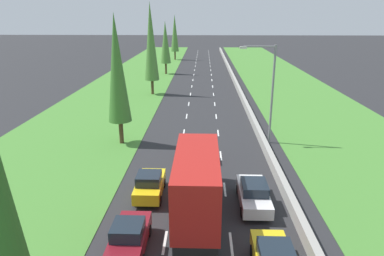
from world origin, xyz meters
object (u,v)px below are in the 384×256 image
poplar_tree_second (117,69)px  poplar_tree_fifth (175,33)px  yellow_hatchback_left_lane (150,185)px  red_box_truck_centre_lane (197,181)px  street_light_mast (269,88)px  poplar_tree_fourth (165,42)px  poplar_tree_third (151,42)px  white_sedan_right_lane (254,194)px  maroon_hatchback_left_lane (129,237)px  red_hatchback_centre_lane (198,150)px

poplar_tree_second → poplar_tree_fifth: bearing=90.0°
yellow_hatchback_left_lane → red_box_truck_centre_lane: bearing=-32.4°
yellow_hatchback_left_lane → street_light_mast: bearing=48.4°
poplar_tree_second → poplar_tree_fourth: size_ratio=1.13×
poplar_tree_third → poplar_tree_fourth: bearing=89.8°
poplar_tree_second → street_light_mast: bearing=2.8°
white_sedan_right_lane → poplar_tree_second: size_ratio=0.38×
yellow_hatchback_left_lane → poplar_tree_fifth: 73.53m
white_sedan_right_lane → maroon_hatchback_left_lane: bearing=-145.8°
maroon_hatchback_left_lane → yellow_hatchback_left_lane: same height
poplar_tree_second → street_light_mast: 13.58m
poplar_tree_fourth → white_sedan_right_lane: bearing=-78.0°
red_hatchback_centre_lane → poplar_tree_third: poplar_tree_third is taller
poplar_tree_fourth → yellow_hatchback_left_lane: bearing=-85.2°
poplar_tree_fourth → red_hatchback_centre_lane: bearing=-80.6°
red_box_truck_centre_lane → white_sedan_right_lane: (3.52, 1.03, -1.37)m
maroon_hatchback_left_lane → poplar_tree_fifth: bearing=92.9°
red_box_truck_centre_lane → red_hatchback_centre_lane: size_ratio=2.41×
red_box_truck_centre_lane → street_light_mast: bearing=63.7°
street_light_mast → red_hatchback_centre_lane: bearing=-146.1°
maroon_hatchback_left_lane → white_sedan_right_lane: maroon_hatchback_left_lane is taller
poplar_tree_second → yellow_hatchback_left_lane: bearing=-67.3°
red_hatchback_centre_lane → white_sedan_right_lane: 8.10m
yellow_hatchback_left_lane → street_light_mast: street_light_mast is taller
yellow_hatchback_left_lane → poplar_tree_second: size_ratio=0.33×
street_light_mast → white_sedan_right_lane: bearing=-103.1°
white_sedan_right_lane → poplar_tree_fourth: 52.18m
poplar_tree_second → poplar_tree_fifth: size_ratio=1.01×
red_box_truck_centre_lane → yellow_hatchback_left_lane: red_box_truck_centre_lane is taller
red_box_truck_centre_lane → poplar_tree_fourth: (-7.29, 51.79, 4.06)m
poplar_tree_second → street_light_mast: size_ratio=1.30×
red_box_truck_centre_lane → poplar_tree_third: 34.15m
maroon_hatchback_left_lane → poplar_tree_fourth: size_ratio=0.38×
white_sedan_right_lane → poplar_tree_fifth: 75.17m
maroon_hatchback_left_lane → poplar_tree_third: (-4.02, 36.52, 6.86)m
maroon_hatchback_left_lane → poplar_tree_second: (-3.94, 15.48, 6.08)m
red_hatchback_centre_lane → yellow_hatchback_left_lane: 6.99m
yellow_hatchback_left_lane → poplar_tree_third: size_ratio=0.29×
street_light_mast → poplar_tree_second: bearing=-177.2°
poplar_tree_second → white_sedan_right_lane: bearing=-45.1°
poplar_tree_second → poplar_tree_fourth: bearing=90.0°
poplar_tree_third → poplar_tree_second: bearing=-89.8°
white_sedan_right_lane → poplar_tree_second: poplar_tree_second is taller
poplar_tree_fourth → poplar_tree_second: bearing=-90.0°
yellow_hatchback_left_lane → poplar_tree_fifth: poplar_tree_fifth is taller
poplar_tree_second → poplar_tree_third: poplar_tree_third is taller
yellow_hatchback_left_lane → white_sedan_right_lane: 6.74m
red_hatchback_centre_lane → poplar_tree_fourth: (-7.21, 43.51, 5.40)m
yellow_hatchback_left_lane → poplar_tree_fourth: size_ratio=0.38×
yellow_hatchback_left_lane → poplar_tree_third: bearing=97.7°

